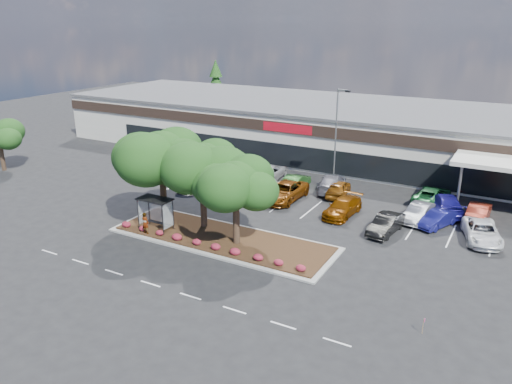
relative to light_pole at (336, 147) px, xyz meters
The scene contains 31 objects.
ground 19.79m from the light_pole, 94.44° to the right, with size 160.00×160.00×0.00m, color black.
retail_store 14.83m from the light_pole, 95.55° to the left, with size 80.40×25.20×6.25m.
landscape_island 16.21m from the light_pole, 102.93° to the right, with size 18.00×6.00×0.26m.
lane_markings 10.01m from the light_pole, 100.52° to the right, with size 33.12×20.06×0.01m.
shrub_row 18.11m from the light_pole, 101.40° to the right, with size 17.00×0.80×0.50m, color maroon, non-canonical shape.
bus_shelter 18.71m from the light_pole, 118.94° to the right, with size 2.75×1.55×2.59m.
island_tree_west 17.51m from the light_pole, 122.84° to the right, with size 7.20×7.20×7.89m, color #1D3C12, non-canonical shape.
island_tree_mid 15.25m from the light_pole, 113.16° to the right, with size 6.60×6.60×7.32m, color #1D3C12, non-canonical shape.
island_tree_east 15.67m from the light_pole, 97.32° to the right, with size 5.80×5.80×6.50m, color #1D3C12, non-canonical shape.
tree_west_far 37.26m from the light_pole, 162.48° to the right, with size 4.80×4.80×5.61m, color #1D3C12, non-canonical shape.
conifer_north_west 41.35m from the light_pole, 139.61° to the left, with size 4.40×4.40×10.00m, color #1D3C12.
person_waiting 20.04m from the light_pole, 117.59° to the right, with size 0.64×0.42×1.76m, color #594C47.
light_pole is the anchor object (origin of this frame).
survey_stake 24.20m from the light_pole, 57.80° to the right, with size 0.08×0.14×0.95m.
car_0 14.86m from the light_pole, 155.81° to the right, with size 2.03×5.04×1.72m, color #131058.
car_1 10.78m from the light_pole, 158.89° to the right, with size 2.00×4.96×1.69m, color navy.
car_2 8.14m from the light_pole, 136.51° to the right, with size 1.97×4.90×1.67m, color #9EA4AB.
car_3 6.76m from the light_pole, 124.74° to the right, with size 2.81×6.10×1.70m, color #612E07.
car_4 7.46m from the light_pole, 62.90° to the right, with size 2.09×5.14×1.49m, color #632E02.
car_5 11.22m from the light_pole, 46.57° to the right, with size 1.59×4.57×1.50m, color black.
car_6 10.47m from the light_pole, 22.74° to the right, with size 1.56×4.47×1.47m, color slate.
car_7 12.11m from the light_pole, 21.94° to the right, with size 1.46×4.19×1.38m, color #121358.
car_8 15.68m from the light_pole, 21.46° to the right, with size 2.46×5.34×1.48m, color white.
car_9 12.97m from the light_pole, 166.05° to the left, with size 2.06×5.06×1.47m, color #56555B.
car_10 8.44m from the light_pole, behind, with size 2.59×5.61×1.56m, color #B2B2B2.
car_11 5.36m from the light_pole, 159.34° to the right, with size 1.67×4.78×1.57m, color #224D1D.
car_12 3.70m from the light_pole, 167.99° to the left, with size 2.33×5.74×1.67m, color slate.
car_13 3.98m from the light_pole, 51.83° to the right, with size 1.86×4.63×1.58m, color brown.
car_14 9.96m from the light_pole, ahead, with size 2.58×5.59×1.55m, color #154D24.
car_15 11.26m from the light_pole, ahead, with size 2.37×5.83×1.69m, color navy.
car_16 14.00m from the light_pole, ahead, with size 1.59×4.57×1.51m, color maroon.
Camera 1 is at (17.50, -25.74, 16.28)m, focal length 35.00 mm.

